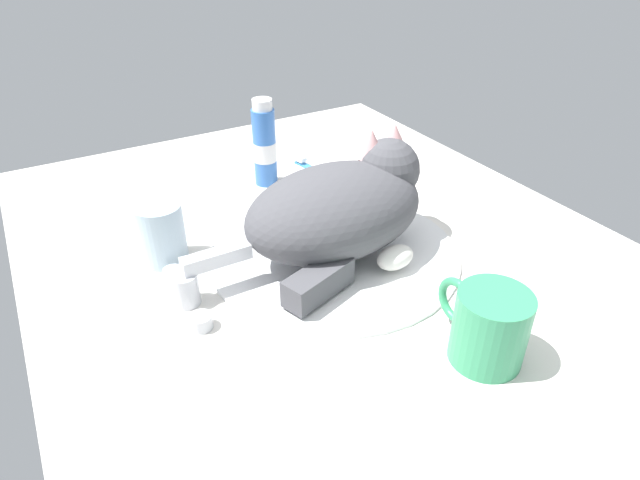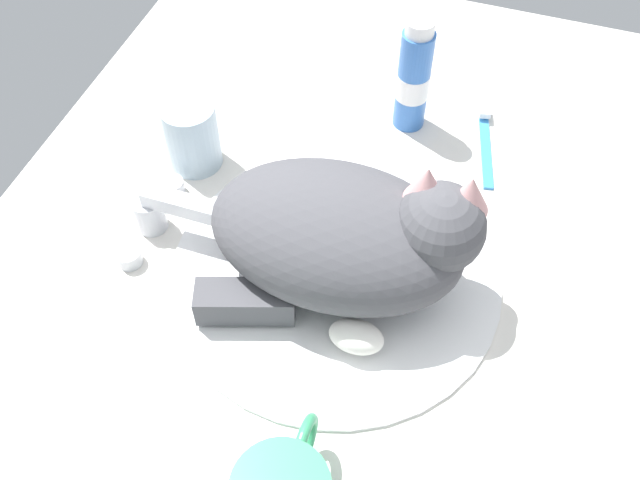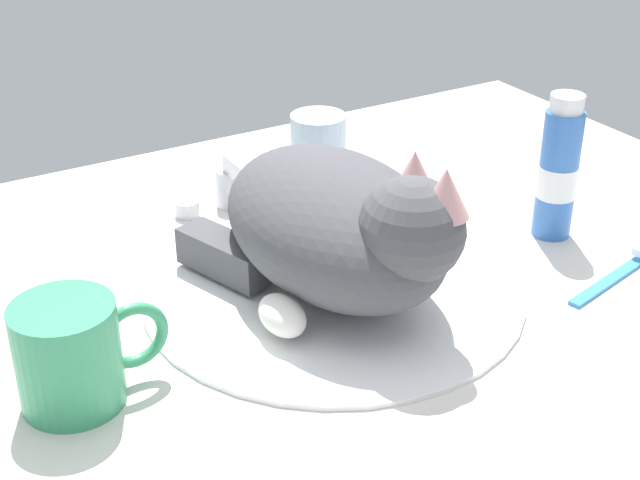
% 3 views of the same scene
% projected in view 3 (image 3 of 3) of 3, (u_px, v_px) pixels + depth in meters
% --- Properties ---
extents(ground_plane, '(1.10, 0.83, 0.03)m').
position_uv_depth(ground_plane, '(333.00, 305.00, 0.89)').
color(ground_plane, silver).
extents(sink_basin, '(0.36, 0.36, 0.01)m').
position_uv_depth(sink_basin, '(333.00, 287.00, 0.88)').
color(sink_basin, white).
rests_on(sink_basin, ground_plane).
extents(faucet, '(0.14, 0.11, 0.06)m').
position_uv_depth(faucet, '(237.00, 186.00, 1.03)').
color(faucet, silver).
rests_on(faucet, ground_plane).
extents(cat, '(0.20, 0.28, 0.16)m').
position_uv_depth(cat, '(342.00, 226.00, 0.83)').
color(cat, '#4C4C51').
rests_on(cat, sink_basin).
extents(coffee_mug, '(0.12, 0.08, 0.09)m').
position_uv_depth(coffee_mug, '(72.00, 354.00, 0.71)').
color(coffee_mug, '#389966').
rests_on(coffee_mug, ground_plane).
extents(rinse_cup, '(0.06, 0.06, 0.09)m').
position_uv_depth(rinse_cup, '(318.00, 151.00, 1.07)').
color(rinse_cup, silver).
rests_on(rinse_cup, ground_plane).
extents(toothpaste_bottle, '(0.04, 0.04, 0.16)m').
position_uv_depth(toothpaste_bottle, '(558.00, 171.00, 0.95)').
color(toothpaste_bottle, '#3870C6').
rests_on(toothpaste_bottle, ground_plane).
extents(toothbrush, '(0.14, 0.05, 0.02)m').
position_uv_depth(toothbrush, '(618.00, 273.00, 0.90)').
color(toothbrush, '#388CD8').
rests_on(toothbrush, ground_plane).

